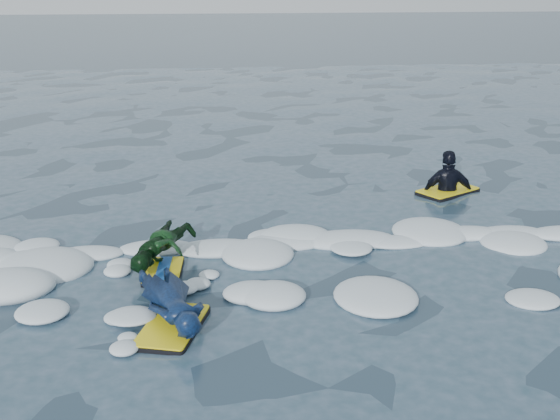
{
  "coord_description": "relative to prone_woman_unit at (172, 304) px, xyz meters",
  "views": [
    {
      "loc": [
        -1.06,
        -7.55,
        3.67
      ],
      "look_at": [
        -0.06,
        1.6,
        0.54
      ],
      "focal_mm": 45.0,
      "sensor_mm": 36.0,
      "label": 1
    }
  ],
  "objects": [
    {
      "name": "waiting_rider_unit",
      "position": [
        4.6,
        4.23,
        -0.24
      ],
      "size": [
        1.23,
        1.06,
        1.62
      ],
      "rotation": [
        0.0,
        0.0,
        0.53
      ],
      "color": "black",
      "rests_on": "ground"
    },
    {
      "name": "foam_band",
      "position": [
        1.48,
        1.53,
        -0.21
      ],
      "size": [
        12.0,
        3.1,
        0.3
      ],
      "primitive_type": null,
      "color": "white",
      "rests_on": "ground"
    },
    {
      "name": "prone_woman_unit",
      "position": [
        0.0,
        0.0,
        0.0
      ],
      "size": [
        1.01,
        1.68,
        0.41
      ],
      "rotation": [
        0.0,
        0.0,
        1.28
      ],
      "color": "black",
      "rests_on": "ground"
    },
    {
      "name": "prone_child_unit",
      "position": [
        -0.17,
        1.49,
        0.05
      ],
      "size": [
        1.1,
        1.42,
        0.5
      ],
      "rotation": [
        0.0,
        0.0,
        1.5
      ],
      "color": "black",
      "rests_on": "ground"
    },
    {
      "name": "ground",
      "position": [
        1.48,
        0.5,
        -0.21
      ],
      "size": [
        120.0,
        120.0,
        0.0
      ],
      "primitive_type": "plane",
      "color": "#152C34",
      "rests_on": "ground"
    }
  ]
}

